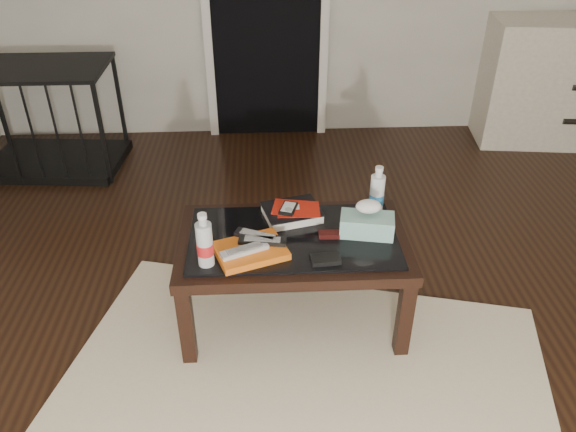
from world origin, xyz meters
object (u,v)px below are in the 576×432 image
textbook (292,213)px  tissue_box (367,225)px  coffee_table (293,248)px  dresser (567,82)px  water_bottle_left (204,240)px  water_bottle_right (377,190)px  pet_crate (52,135)px

textbook → tissue_box: 0.35m
coffee_table → tissue_box: tissue_box is taller
dresser → tissue_box: dresser is taller
textbook → tissue_box: (0.32, -0.15, 0.02)m
coffee_table → textbook: 0.18m
water_bottle_left → water_bottle_right: bearing=24.9°
water_bottle_left → pet_crate: bearing=123.9°
textbook → pet_crate: bearing=122.1°
tissue_box → dresser: bearing=56.9°
coffee_table → pet_crate: size_ratio=1.06×
coffee_table → water_bottle_left: 0.44m
coffee_table → water_bottle_left: size_ratio=4.20×
coffee_table → pet_crate: bearing=134.0°
pet_crate → coffee_table: bearing=-41.1°
coffee_table → textbook: (0.00, 0.15, 0.09)m
dresser → textbook: bearing=-134.2°
pet_crate → tissue_box: 2.51m
dresser → coffee_table: bearing=-131.8°
dresser → tissue_box: size_ratio=5.43×
pet_crate → dresser: bearing=8.9°
dresser → textbook: 2.74m
dresser → pet_crate: size_ratio=1.32×
dresser → water_bottle_right: 2.45m
water_bottle_left → textbook: bearing=42.1°
pet_crate → water_bottle_right: 2.47m
coffee_table → pet_crate: 2.27m
textbook → water_bottle_right: (0.39, 0.02, 0.10)m
textbook → dresser: bearing=24.5°
coffee_table → pet_crate: pet_crate is taller
coffee_table → dresser: dresser is taller
textbook → water_bottle_right: 0.40m
water_bottle_left → water_bottle_right: 0.83m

